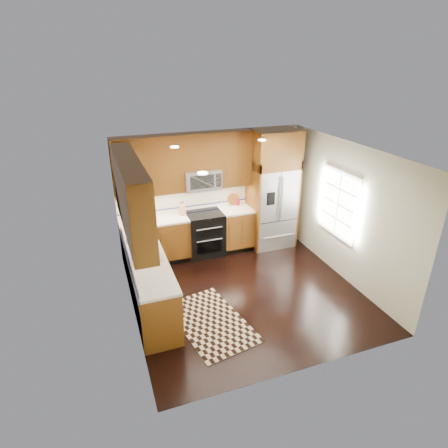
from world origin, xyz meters
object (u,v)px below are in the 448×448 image
object	(u,v)px
rug	(211,322)
utensil_crock	(238,200)
range	(205,234)
refrigerator	(272,190)
knife_block	(182,209)

from	to	relation	value
rug	utensil_crock	bearing A→B (deg)	49.32
range	rug	size ratio (longest dim) A/B	0.57
range	rug	bearing A→B (deg)	-105.14
refrigerator	utensil_crock	distance (m)	0.80
rug	utensil_crock	world-z (taller)	utensil_crock
rug	refrigerator	bearing A→B (deg)	35.36
rug	utensil_crock	distance (m)	3.08
rug	range	bearing A→B (deg)	64.34
range	knife_block	world-z (taller)	knife_block
refrigerator	rug	distance (m)	3.37
range	refrigerator	bearing A→B (deg)	-1.40
range	utensil_crock	world-z (taller)	utensil_crock
utensil_crock	rug	bearing A→B (deg)	-120.16
knife_block	utensil_crock	bearing A→B (deg)	5.18
utensil_crock	knife_block	bearing A→B (deg)	-174.82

